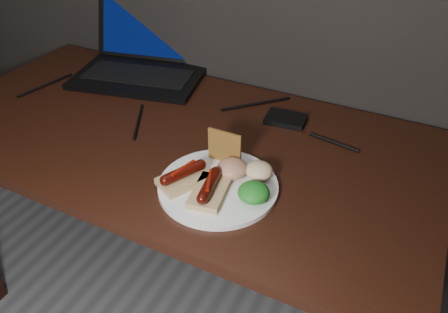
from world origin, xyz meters
TOP-DOWN VIEW (x-y plane):
  - desk at (0.00, 1.38)m, footprint 1.40×0.70m
  - laptop at (-0.29, 1.66)m, footprint 0.47×0.42m
  - hard_drive at (0.25, 1.57)m, footprint 0.12×0.09m
  - desk_cables at (-0.05, 1.49)m, footprint 1.01×0.40m
  - plate at (0.22, 1.23)m, footprint 0.32×0.32m
  - bread_sausage_left at (0.14, 1.20)m, footprint 0.11×0.13m
  - bread_sausage_center at (0.22, 1.19)m, footprint 0.09×0.13m
  - crispbread at (0.19, 1.31)m, footprint 0.09×0.01m
  - salad_greens at (0.31, 1.22)m, footprint 0.07×0.07m
  - salsa_mound at (0.23, 1.27)m, footprint 0.07×0.07m
  - coleslaw_mound at (0.29, 1.30)m, footprint 0.06×0.06m

SIDE VIEW (x-z plane):
  - desk at x=0.00m, z-range 0.29..1.04m
  - desk_cables at x=-0.05m, z-range 0.75..0.76m
  - plate at x=0.22m, z-range 0.75..0.76m
  - hard_drive at x=0.25m, z-range 0.75..0.77m
  - bread_sausage_left at x=0.14m, z-range 0.76..0.80m
  - bread_sausage_center at x=0.22m, z-range 0.76..0.80m
  - coleslaw_mound at x=0.29m, z-range 0.76..0.80m
  - salad_greens at x=0.31m, z-range 0.76..0.80m
  - salsa_mound at x=0.23m, z-range 0.76..0.80m
  - laptop at x=-0.29m, z-range 0.68..0.93m
  - crispbread at x=0.19m, z-range 0.76..0.85m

